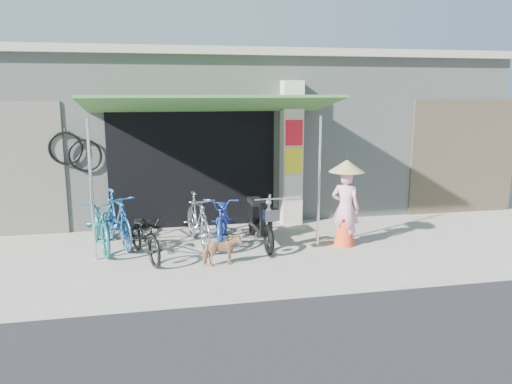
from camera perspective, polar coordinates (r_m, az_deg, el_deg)
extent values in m
plane|color=#A7A297|center=(8.35, 2.76, -8.03)|extent=(80.00, 80.00, 0.00)
cube|color=gray|center=(12.92, -2.81, 6.82)|extent=(12.00, 5.00, 3.50)
cube|color=#BAAF9E|center=(12.90, -2.90, 14.95)|extent=(12.30, 5.30, 0.16)
cube|color=black|center=(10.34, -7.22, 2.83)|extent=(3.40, 0.06, 2.50)
cube|color=black|center=(10.48, -7.13, -0.95)|extent=(3.06, 0.04, 1.10)
torus|color=black|center=(10.32, -18.97, 3.96)|extent=(0.65, 0.05, 0.65)
cylinder|color=silver|center=(10.31, -19.07, 5.74)|extent=(0.02, 0.02, 0.12)
torus|color=black|center=(10.36, -20.94, 4.69)|extent=(0.65, 0.05, 0.65)
cylinder|color=silver|center=(10.35, -21.05, 6.46)|extent=(0.02, 0.02, 0.12)
cube|color=beige|center=(10.54, 4.02, 4.42)|extent=(0.42, 0.42, 3.00)
cube|color=red|center=(10.28, 4.39, 6.76)|extent=(0.36, 0.02, 0.52)
cube|color=yellow|center=(10.34, 4.34, 3.61)|extent=(0.36, 0.02, 0.52)
cube|color=silver|center=(10.43, 4.29, 0.56)|extent=(0.36, 0.02, 0.50)
cube|color=#396D31|center=(9.34, -5.09, 9.97)|extent=(4.60, 1.88, 0.35)
cylinder|color=silver|center=(8.58, -18.28, 0.12)|extent=(0.05, 0.05, 2.36)
cylinder|color=silver|center=(8.99, 7.21, 1.10)|extent=(0.05, 0.05, 2.36)
cube|color=brown|center=(12.45, 22.59, 3.71)|extent=(2.60, 0.06, 2.60)
imported|color=#1A6E75|center=(9.35, -17.41, -3.32)|extent=(1.08, 1.94, 0.97)
imported|color=#205695|center=(9.48, -15.58, -2.90)|extent=(1.01, 1.74, 1.01)
imported|color=black|center=(8.61, -12.57, -4.82)|extent=(1.00, 1.65, 0.82)
imported|color=#999A9D|center=(9.18, -6.66, -3.14)|extent=(0.71, 1.66, 0.97)
imported|color=#213D99|center=(9.31, -3.75, -2.99)|extent=(0.97, 1.86, 0.93)
imported|color=tan|center=(8.11, -3.92, -6.68)|extent=(0.66, 0.38, 0.52)
torus|color=black|center=(8.65, 1.48, -5.54)|extent=(0.10, 0.51, 0.51)
torus|color=black|center=(9.81, -0.40, -3.49)|extent=(0.10, 0.51, 0.51)
cube|color=black|center=(9.21, 0.48, -4.02)|extent=(0.24, 0.92, 0.10)
cube|color=black|center=(9.47, -0.01, -2.27)|extent=(0.27, 0.53, 0.33)
cube|color=black|center=(9.43, -0.01, -1.08)|extent=(0.25, 0.53, 0.09)
cube|color=black|center=(8.74, 1.16, -3.06)|extent=(0.21, 0.10, 0.54)
cylinder|color=silver|center=(8.50, 1.45, -0.82)|extent=(0.50, 0.05, 0.03)
cube|color=silver|center=(8.39, 1.75, -2.60)|extent=(0.25, 0.20, 0.19)
imported|color=pink|center=(9.20, 10.17, -1.80)|extent=(0.61, 0.57, 1.40)
cone|color=#E94621|center=(9.32, 10.07, -4.63)|extent=(0.38, 0.38, 0.46)
cone|color=tan|center=(9.06, 10.34, 2.96)|extent=(0.64, 0.64, 0.22)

